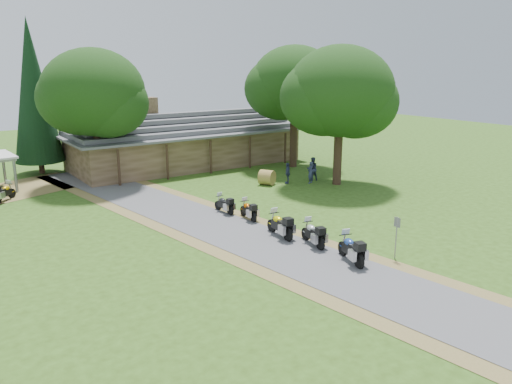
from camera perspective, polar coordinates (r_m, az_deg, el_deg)
ground at (r=24.07m, az=5.67°, el=-7.77°), size 120.00×120.00×0.00m
driveway at (r=26.76m, az=-0.72°, el=-5.37°), size 51.95×51.95×0.00m
lodge at (r=46.23m, az=-8.00°, el=6.10°), size 21.40×9.40×4.90m
motorcycle_row_a at (r=23.93m, az=10.81°, el=-6.26°), size 1.28×2.20×1.43m
motorcycle_row_b at (r=25.83m, az=6.52°, el=-4.63°), size 1.04×2.06×1.35m
motorcycle_row_c at (r=26.89m, az=2.73°, el=-3.65°), size 0.90×2.17×1.45m
motorcycle_row_d at (r=29.89m, az=-0.89°, el=-1.98°), size 0.84×1.86×1.23m
motorcycle_row_e at (r=31.24m, az=-3.68°, el=-1.32°), size 0.64×1.77×1.19m
motorcycle_carport_a at (r=37.89m, az=-26.82°, el=0.04°), size 1.77×1.81×1.31m
person_a at (r=39.01m, az=6.24°, el=2.44°), size 0.69×0.61×2.00m
person_b at (r=39.92m, az=6.46°, el=2.87°), size 0.72×0.58×2.22m
person_c at (r=38.82m, az=3.64°, el=2.37°), size 0.64×0.67×1.92m
hay_bale at (r=38.40m, az=1.26°, el=1.68°), size 1.52×1.48×1.15m
sign_post at (r=24.70m, az=15.72°, el=-5.09°), size 0.38×0.06×2.09m
oak_lodge_left at (r=39.93m, az=-17.93°, el=8.85°), size 7.69×7.69×11.29m
oak_lodge_right at (r=44.65m, az=4.39°, el=10.48°), size 7.65×7.65×11.99m
oak_driveway at (r=38.27m, az=9.54°, el=9.25°), size 7.97×7.97×11.44m
cedar_near at (r=45.50m, az=-24.03°, el=9.86°), size 3.94×3.94×12.77m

